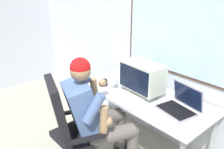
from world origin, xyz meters
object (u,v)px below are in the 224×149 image
(desk, at_px, (142,101))
(person_seated, at_px, (97,114))
(laptop, at_px, (181,104))
(crt_monitor, at_px, (142,77))
(wine_glass, at_px, (114,81))
(desk_speaker, at_px, (127,74))
(coffee_mug, at_px, (104,83))
(office_chair, at_px, (70,125))

(desk, height_order, person_seated, person_seated)
(laptop, bearing_deg, desk, -175.46)
(desk, bearing_deg, crt_monitor, 160.88)
(person_seated, distance_m, wine_glass, 0.53)
(crt_monitor, xyz_separation_m, laptop, (0.49, 0.03, -0.14))
(crt_monitor, bearing_deg, laptop, 3.39)
(desk, relative_size, crt_monitor, 3.22)
(desk, distance_m, wine_glass, 0.39)
(desk_speaker, height_order, coffee_mug, desk_speaker)
(desk, bearing_deg, coffee_mug, -159.90)
(office_chair, relative_size, wine_glass, 7.45)
(desk, height_order, office_chair, office_chair)
(desk, height_order, crt_monitor, crt_monitor)
(office_chair, xyz_separation_m, coffee_mug, (-0.30, 0.68, 0.14))
(desk_speaker, bearing_deg, crt_monitor, -17.98)
(coffee_mug, bearing_deg, desk_speaker, 74.29)
(desk, xyz_separation_m, office_chair, (-0.16, -0.85, -0.03))
(wine_glass, distance_m, coffee_mug, 0.16)
(desk_speaker, bearing_deg, desk, -18.05)
(laptop, bearing_deg, desk_speaker, 174.17)
(person_seated, height_order, laptop, person_seated)
(laptop, relative_size, desk_speaker, 2.25)
(person_seated, relative_size, desk_speaker, 7.01)
(person_seated, bearing_deg, laptop, 48.77)
(person_seated, relative_size, laptop, 3.12)
(wine_glass, bearing_deg, person_seated, -61.63)
(office_chair, distance_m, laptop, 1.10)
(crt_monitor, height_order, desk_speaker, crt_monitor)
(crt_monitor, relative_size, laptop, 1.20)
(desk, bearing_deg, desk_speaker, 161.95)
(desk, distance_m, crt_monitor, 0.28)
(laptop, relative_size, coffee_mug, 5.07)
(desk_speaker, bearing_deg, person_seated, -67.00)
(office_chair, xyz_separation_m, desk_speaker, (-0.22, 0.97, 0.20))
(crt_monitor, height_order, laptop, crt_monitor)
(laptop, bearing_deg, office_chair, -125.37)
(wine_glass, height_order, coffee_mug, wine_glass)
(desk_speaker, xyz_separation_m, coffee_mug, (-0.08, -0.29, -0.05))
(office_chair, height_order, wine_glass, office_chair)
(desk, relative_size, desk_speaker, 8.69)
(crt_monitor, relative_size, wine_glass, 3.35)
(coffee_mug, bearing_deg, office_chair, -66.18)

